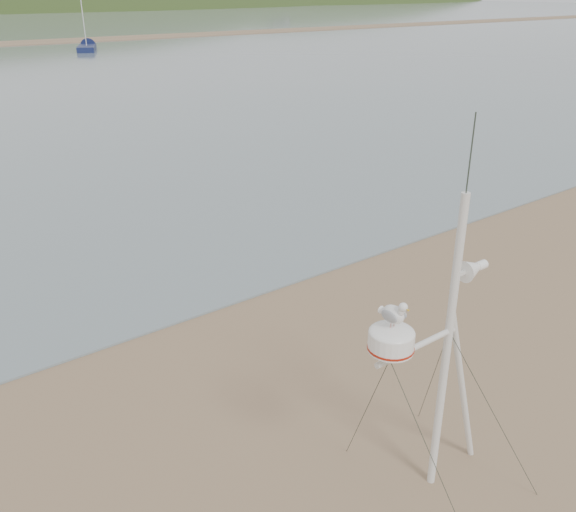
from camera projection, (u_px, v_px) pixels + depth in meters
ground at (232, 493)px, 7.30m from camera, size 560.00×560.00×0.00m
mast_rig at (440, 413)px, 6.99m from camera, size 2.00×2.13×4.51m
sailboat_blue_far at (88, 47)px, 60.63m from camera, size 4.05×6.47×6.38m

